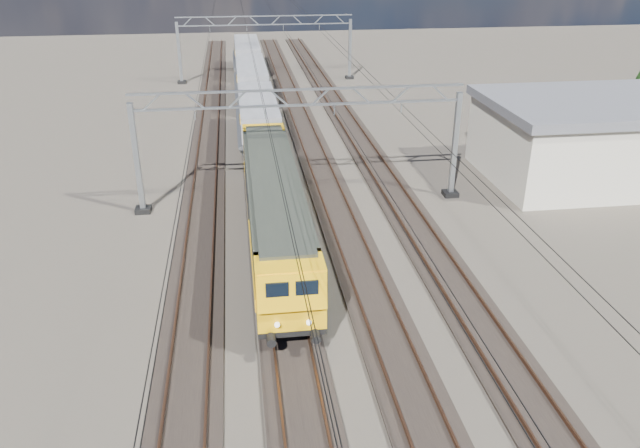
{
  "coord_description": "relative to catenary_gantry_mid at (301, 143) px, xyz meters",
  "views": [
    {
      "loc": [
        -3.66,
        -31.2,
        15.01
      ],
      "look_at": [
        0.03,
        -4.25,
        2.4
      ],
      "focal_mm": 35.0,
      "sensor_mm": 36.0,
      "label": 1
    }
  ],
  "objects": [
    {
      "name": "hopper_wagon_mid",
      "position": [
        -2.0,
        26.54,
        -1.67
      ],
      "size": [
        3.38,
        13.0,
        3.25
      ],
      "color": "black",
      "rests_on": "ground"
    },
    {
      "name": "industrial_shed",
      "position": [
        22.0,
        2.0,
        -1.18
      ],
      "size": [
        18.6,
        10.6,
        5.4
      ],
      "color": "beige",
      "rests_on": "ground"
    },
    {
      "name": "track_inner_east",
      "position": [
        2.0,
        -4.0,
        -3.83
      ],
      "size": [
        2.6,
        140.0,
        0.3
      ],
      "color": "black",
      "rests_on": "ground"
    },
    {
      "name": "track_outer_west",
      "position": [
        -6.0,
        -4.0,
        -3.83
      ],
      "size": [
        2.6,
        140.0,
        0.3
      ],
      "color": "black",
      "rests_on": "ground"
    },
    {
      "name": "hopper_wagon_third",
      "position": [
        -2.0,
        40.74,
        -1.67
      ],
      "size": [
        3.38,
        13.0,
        3.25
      ],
      "color": "black",
      "rests_on": "ground"
    },
    {
      "name": "track_loco",
      "position": [
        -2.0,
        -4.0,
        -3.83
      ],
      "size": [
        2.6,
        140.0,
        0.3
      ],
      "color": "black",
      "rests_on": "ground"
    },
    {
      "name": "overhead_wires",
      "position": [
        -0.0,
        4.0,
        1.84
      ],
      "size": [
        12.03,
        140.0,
        0.53
      ],
      "color": "black",
      "rests_on": "ground"
    },
    {
      "name": "ground",
      "position": [
        -0.0,
        -4.0,
        -3.91
      ],
      "size": [
        160.0,
        160.0,
        0.0
      ],
      "primitive_type": "plane",
      "color": "#2C2821",
      "rests_on": "ground"
    },
    {
      "name": "locomotive",
      "position": [
        -2.0,
        -5.36,
        -1.58
      ],
      "size": [
        2.76,
        21.1,
        3.62
      ],
      "color": "black",
      "rests_on": "ground"
    },
    {
      "name": "catenary_gantry_far",
      "position": [
        0.0,
        36.0,
        0.0
      ],
      "size": [
        19.9,
        0.9,
        7.11
      ],
      "color": "#98A1A6",
      "rests_on": "ground"
    },
    {
      "name": "catenary_gantry_mid",
      "position": [
        0.0,
        0.0,
        0.0
      ],
      "size": [
        19.9,
        0.9,
        7.11
      ],
      "color": "#98A1A6",
      "rests_on": "ground"
    },
    {
      "name": "track_outer_east",
      "position": [
        6.0,
        -4.0,
        -3.83
      ],
      "size": [
        2.6,
        140.0,
        0.3
      ],
      "color": "black",
      "rests_on": "ground"
    },
    {
      "name": "hopper_wagon_lead",
      "position": [
        -2.0,
        12.34,
        -1.67
      ],
      "size": [
        3.38,
        13.0,
        3.25
      ],
      "color": "black",
      "rests_on": "ground"
    }
  ]
}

